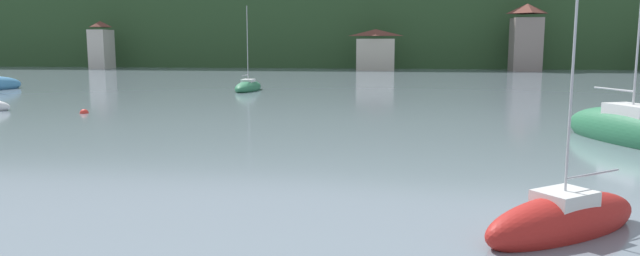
{
  "coord_description": "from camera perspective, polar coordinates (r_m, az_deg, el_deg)",
  "views": [
    {
      "loc": [
        2.89,
        26.32,
        4.72
      ],
      "look_at": [
        0.0,
        49.58,
        1.27
      ],
      "focal_mm": 32.62,
      "sensor_mm": 36.0,
      "label": 1
    }
  ],
  "objects": [
    {
      "name": "sailboat_mid_1",
      "position": [
        31.13,
        28.21,
        -0.26
      ],
      "size": [
        5.1,
        8.54,
        12.64
      ],
      "rotation": [
        0.0,
        0.0,
        5.09
      ],
      "color": "#2D754C",
      "rests_on": "ground_plane"
    },
    {
      "name": "sailboat_mid_11",
      "position": [
        15.78,
        22.76,
        -8.36
      ],
      "size": [
        5.0,
        4.26,
        7.02
      ],
      "rotation": [
        0.0,
        0.0,
        3.79
      ],
      "color": "red",
      "rests_on": "ground_plane"
    },
    {
      "name": "shore_building_westcentral",
      "position": [
        100.57,
        5.48,
        7.58
      ],
      "size": [
        6.74,
        3.42,
        6.99
      ],
      "color": "#BCB29E",
      "rests_on": "ground_plane"
    },
    {
      "name": "shore_building_central",
      "position": [
        103.66,
        19.55,
        8.27
      ],
      "size": [
        4.86,
        5.03,
        11.1
      ],
      "color": "gray",
      "rests_on": "ground_plane"
    },
    {
      "name": "sailboat_far_4",
      "position": [
        58.09,
        -7.06,
        3.99
      ],
      "size": [
        2.27,
        6.08,
        8.64
      ],
      "rotation": [
        0.0,
        0.0,
        1.53
      ],
      "color": "#2D754C",
      "rests_on": "ground_plane"
    },
    {
      "name": "wooded_hillside",
      "position": [
        143.95,
        12.73,
        9.83
      ],
      "size": [
        352.0,
        62.87,
        51.48
      ],
      "color": "#2D4C28",
      "rests_on": "ground_plane"
    },
    {
      "name": "mooring_buoy_mid",
      "position": [
        42.31,
        -22.13,
        1.35
      ],
      "size": [
        0.57,
        0.57,
        0.57
      ],
      "primitive_type": "sphere",
      "color": "red",
      "rests_on": "ground_plane"
    },
    {
      "name": "shore_building_west",
      "position": [
        113.97,
        -20.67,
        7.57
      ],
      "size": [
        3.27,
        4.52,
        8.59
      ],
      "color": "beige",
      "rests_on": "ground_plane"
    }
  ]
}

